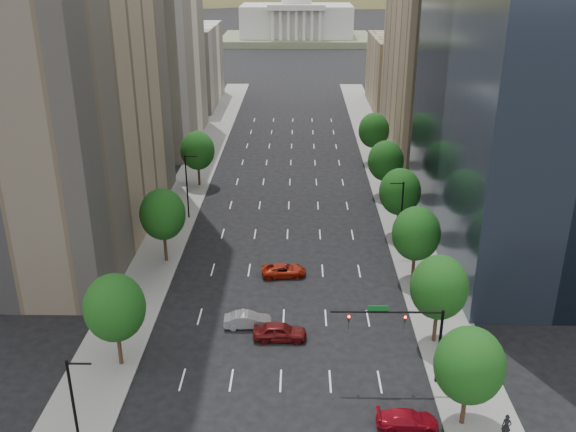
# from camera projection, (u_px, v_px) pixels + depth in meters

# --- Properties ---
(sidewalk_left) EXTENTS (6.00, 200.00, 0.15)m
(sidewalk_left) POSITION_uv_depth(u_px,v_px,m) (167.00, 233.00, 80.85)
(sidewalk_left) COLOR slate
(sidewalk_left) RESTS_ON ground
(sidewalk_right) EXTENTS (6.00, 200.00, 0.15)m
(sidewalk_right) POSITION_uv_depth(u_px,v_px,m) (409.00, 235.00, 80.32)
(sidewalk_right) COLOR slate
(sidewalk_right) RESTS_ON ground
(midrise_cream_left) EXTENTS (14.00, 30.00, 35.00)m
(midrise_cream_left) POSITION_uv_depth(u_px,v_px,m) (154.00, 48.00, 113.96)
(midrise_cream_left) COLOR beige
(midrise_cream_left) RESTS_ON ground
(filler_left) EXTENTS (14.00, 26.00, 18.00)m
(filler_left) POSITION_uv_depth(u_px,v_px,m) (187.00, 65.00, 147.68)
(filler_left) COLOR beige
(filler_left) RESTS_ON ground
(parking_tan_right) EXTENTS (14.00, 30.00, 30.00)m
(parking_tan_right) POSITION_uv_depth(u_px,v_px,m) (433.00, 65.00, 111.31)
(parking_tan_right) COLOR #8C7759
(parking_tan_right) RESTS_ON ground
(filler_right) EXTENTS (14.00, 26.00, 16.00)m
(filler_right) POSITION_uv_depth(u_px,v_px,m) (402.00, 73.00, 144.45)
(filler_right) COLOR #8C7759
(filler_right) RESTS_ON ground
(tree_right_0) EXTENTS (5.20, 5.20, 8.39)m
(tree_right_0) POSITION_uv_depth(u_px,v_px,m) (469.00, 365.00, 46.01)
(tree_right_0) COLOR #382316
(tree_right_0) RESTS_ON ground
(tree_right_1) EXTENTS (5.20, 5.20, 8.75)m
(tree_right_1) POSITION_uv_depth(u_px,v_px,m) (439.00, 287.00, 56.02)
(tree_right_1) COLOR #382316
(tree_right_1) RESTS_ON ground
(tree_right_2) EXTENTS (5.20, 5.20, 8.61)m
(tree_right_2) POSITION_uv_depth(u_px,v_px,m) (416.00, 234.00, 67.14)
(tree_right_2) COLOR #382316
(tree_right_2) RESTS_ON ground
(tree_right_3) EXTENTS (5.20, 5.20, 8.89)m
(tree_right_3) POSITION_uv_depth(u_px,v_px,m) (400.00, 192.00, 78.10)
(tree_right_3) COLOR #382316
(tree_right_3) RESTS_ON ground
(tree_right_4) EXTENTS (5.20, 5.20, 8.46)m
(tree_right_4) POSITION_uv_depth(u_px,v_px,m) (386.00, 161.00, 91.19)
(tree_right_4) COLOR #382316
(tree_right_4) RESTS_ON ground
(tree_right_5) EXTENTS (5.20, 5.20, 8.75)m
(tree_right_5) POSITION_uv_depth(u_px,v_px,m) (374.00, 130.00, 105.84)
(tree_right_5) COLOR #382316
(tree_right_5) RESTS_ON ground
(tree_left_0) EXTENTS (5.20, 5.20, 8.75)m
(tree_left_0) POSITION_uv_depth(u_px,v_px,m) (115.00, 308.00, 52.80)
(tree_left_0) COLOR #382316
(tree_left_0) RESTS_ON ground
(tree_left_1) EXTENTS (5.20, 5.20, 8.97)m
(tree_left_1) POSITION_uv_depth(u_px,v_px,m) (163.00, 214.00, 71.17)
(tree_left_1) COLOR #382316
(tree_left_1) RESTS_ON ground
(tree_left_2) EXTENTS (5.20, 5.20, 8.68)m
(tree_left_2) POSITION_uv_depth(u_px,v_px,m) (198.00, 151.00, 95.27)
(tree_left_2) COLOR #382316
(tree_left_2) RESTS_ON ground
(streetlight_rn) EXTENTS (1.70, 0.20, 9.00)m
(streetlight_rn) POSITION_uv_depth(u_px,v_px,m) (401.00, 215.00, 73.90)
(streetlight_rn) COLOR black
(streetlight_rn) RESTS_ON ground
(streetlight_ls) EXTENTS (1.70, 0.20, 9.00)m
(streetlight_ls) POSITION_uv_depth(u_px,v_px,m) (76.00, 413.00, 42.07)
(streetlight_ls) COLOR black
(streetlight_ls) RESTS_ON ground
(streetlight_ln) EXTENTS (1.70, 0.20, 9.00)m
(streetlight_ln) POSITION_uv_depth(u_px,v_px,m) (187.00, 185.00, 83.59)
(streetlight_ln) COLOR black
(streetlight_ln) RESTS_ON ground
(traffic_signal) EXTENTS (9.12, 0.40, 7.38)m
(traffic_signal) POSITION_uv_depth(u_px,v_px,m) (411.00, 330.00, 50.76)
(traffic_signal) COLOR black
(traffic_signal) RESTS_ON ground
(capitol) EXTENTS (60.00, 40.00, 35.20)m
(capitol) POSITION_uv_depth(u_px,v_px,m) (297.00, 20.00, 252.33)
(capitol) COLOR #596647
(capitol) RESTS_ON ground
(foothills) EXTENTS (720.00, 413.00, 263.00)m
(foothills) POSITION_uv_depth(u_px,v_px,m) (335.00, 35.00, 592.22)
(foothills) COLOR olive
(foothills) RESTS_ON ground
(car_red_near) EXTENTS (4.72, 1.95, 1.37)m
(car_red_near) POSITION_uv_depth(u_px,v_px,m) (407.00, 420.00, 47.51)
(car_red_near) COLOR maroon
(car_red_near) RESTS_ON ground
(car_maroon) EXTENTS (4.99, 2.03, 1.70)m
(car_maroon) POSITION_uv_depth(u_px,v_px,m) (280.00, 332.00, 58.30)
(car_maroon) COLOR #540E0E
(car_maroon) RESTS_ON ground
(car_silver) EXTENTS (4.62, 1.85, 1.49)m
(car_silver) POSITION_uv_depth(u_px,v_px,m) (248.00, 320.00, 60.31)
(car_silver) COLOR #959499
(car_silver) RESTS_ON ground
(car_red_far) EXTENTS (5.19, 2.83, 1.38)m
(car_red_far) POSITION_uv_depth(u_px,v_px,m) (284.00, 270.00, 69.94)
(car_red_far) COLOR maroon
(car_red_far) RESTS_ON ground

